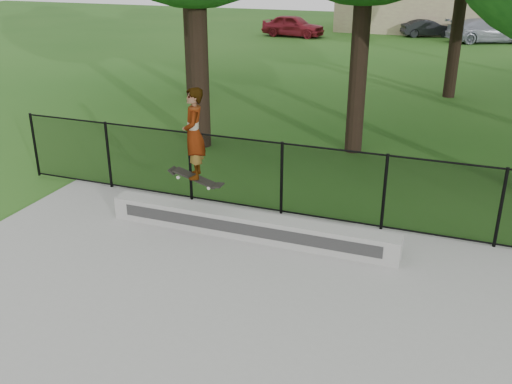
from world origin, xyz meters
The scene contains 6 objects.
grind_ledge centered at (-2.22, 4.70, 0.28)m, with size 5.48×0.40×0.44m, color #A0A09B.
car_a centered at (-9.88, 31.95, 0.68)m, with size 1.60×3.94×1.35m, color maroon.
car_b centered at (-1.84, 34.92, 0.53)m, with size 1.13×2.94×1.07m, color black.
car_c centered at (1.69, 33.49, 0.68)m, with size 1.91×4.32×1.36m, color #9EA0B3.
skater_airborne centered at (-3.15, 4.48, 1.96)m, with size 0.82×0.69×1.80m.
chainlink_fence centered at (0.00, 5.90, 0.81)m, with size 16.06×0.06×1.50m.
Camera 1 is at (1.22, -4.01, 4.87)m, focal length 40.00 mm.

